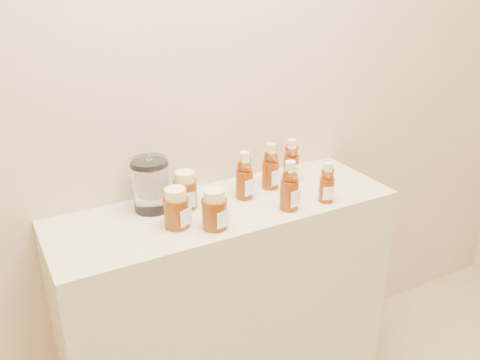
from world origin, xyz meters
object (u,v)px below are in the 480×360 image
bear_bottle_back_left (244,172)px  glass_canister (151,183)px  display_table (227,312)px  bear_bottle_front_left (290,182)px  honey_jar_left (176,208)px

bear_bottle_back_left → glass_canister: 0.32m
display_table → glass_canister: size_ratio=6.15×
bear_bottle_front_left → glass_canister: same height
display_table → bear_bottle_front_left: bear_bottle_front_left is taller
bear_bottle_back_left → honey_jar_left: (-0.29, -0.08, -0.03)m
glass_canister → bear_bottle_back_left: bearing=-12.0°
glass_canister → honey_jar_left: bearing=-79.7°
display_table → honey_jar_left: (-0.20, -0.05, 0.52)m
bear_bottle_front_left → honey_jar_left: 0.38m
bear_bottle_front_left → honey_jar_left: size_ratio=1.49×
honey_jar_left → glass_canister: size_ratio=0.67×
bear_bottle_back_left → honey_jar_left: size_ratio=1.48×
display_table → glass_canister: 0.60m
glass_canister → display_table: bearing=-22.8°
display_table → honey_jar_left: honey_jar_left is taller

